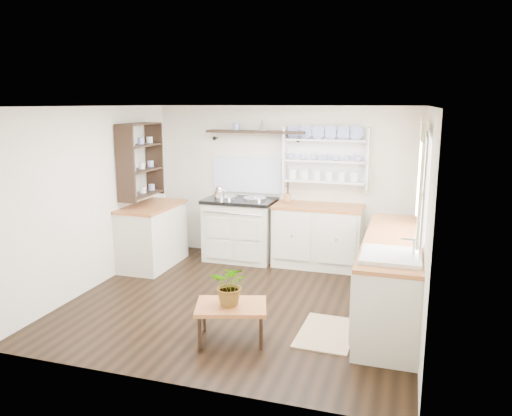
# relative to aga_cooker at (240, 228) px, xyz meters

# --- Properties ---
(floor) EXTENTS (4.00, 3.80, 0.01)m
(floor) POSITION_rel_aga_cooker_xyz_m (0.58, -1.57, -0.48)
(floor) COLOR black
(floor) RESTS_ON ground
(wall_back) EXTENTS (4.00, 0.02, 2.30)m
(wall_back) POSITION_rel_aga_cooker_xyz_m (0.58, 0.33, 0.67)
(wall_back) COLOR beige
(wall_back) RESTS_ON ground
(wall_right) EXTENTS (0.02, 3.80, 2.30)m
(wall_right) POSITION_rel_aga_cooker_xyz_m (2.58, -1.57, 0.67)
(wall_right) COLOR beige
(wall_right) RESTS_ON ground
(wall_left) EXTENTS (0.02, 3.80, 2.30)m
(wall_left) POSITION_rel_aga_cooker_xyz_m (-1.42, -1.57, 0.67)
(wall_left) COLOR beige
(wall_left) RESTS_ON ground
(ceiling) EXTENTS (4.00, 3.80, 0.01)m
(ceiling) POSITION_rel_aga_cooker_xyz_m (0.58, -1.57, 1.82)
(ceiling) COLOR white
(ceiling) RESTS_ON wall_back
(window) EXTENTS (0.08, 1.55, 1.22)m
(window) POSITION_rel_aga_cooker_xyz_m (2.53, -1.42, 1.09)
(window) COLOR white
(window) RESTS_ON wall_right
(aga_cooker) EXTENTS (1.05, 0.73, 0.96)m
(aga_cooker) POSITION_rel_aga_cooker_xyz_m (0.00, 0.00, 0.00)
(aga_cooker) COLOR beige
(aga_cooker) RESTS_ON floor
(back_cabinets) EXTENTS (1.27, 0.63, 0.90)m
(back_cabinets) POSITION_rel_aga_cooker_xyz_m (1.18, 0.03, -0.02)
(back_cabinets) COLOR beige
(back_cabinets) RESTS_ON floor
(right_cabinets) EXTENTS (0.62, 2.43, 0.90)m
(right_cabinets) POSITION_rel_aga_cooker_xyz_m (2.28, -1.47, -0.02)
(right_cabinets) COLOR beige
(right_cabinets) RESTS_ON floor
(belfast_sink) EXTENTS (0.55, 0.60, 0.45)m
(belfast_sink) POSITION_rel_aga_cooker_xyz_m (2.28, -2.22, 0.32)
(belfast_sink) COLOR white
(belfast_sink) RESTS_ON right_cabinets
(left_cabinets) EXTENTS (0.62, 1.13, 0.90)m
(left_cabinets) POSITION_rel_aga_cooker_xyz_m (-1.12, -0.67, -0.02)
(left_cabinets) COLOR beige
(left_cabinets) RESTS_ON floor
(plate_rack) EXTENTS (1.20, 0.22, 0.90)m
(plate_rack) POSITION_rel_aga_cooker_xyz_m (1.23, 0.29, 1.08)
(plate_rack) COLOR white
(plate_rack) RESTS_ON wall_back
(high_shelf) EXTENTS (1.50, 0.29, 0.16)m
(high_shelf) POSITION_rel_aga_cooker_xyz_m (0.18, 0.21, 1.43)
(high_shelf) COLOR black
(high_shelf) RESTS_ON wall_back
(left_shelving) EXTENTS (0.28, 0.80, 1.05)m
(left_shelving) POSITION_rel_aga_cooker_xyz_m (-1.26, -0.67, 1.07)
(left_shelving) COLOR black
(left_shelving) RESTS_ON wall_left
(kettle) EXTENTS (0.17, 0.17, 0.20)m
(kettle) POSITION_rel_aga_cooker_xyz_m (-0.28, -0.12, 0.56)
(kettle) COLOR silver
(kettle) RESTS_ON aga_cooker
(utensil_crock) EXTENTS (0.10, 0.10, 0.12)m
(utensil_crock) POSITION_rel_aga_cooker_xyz_m (0.70, 0.11, 0.49)
(utensil_crock) COLOR #A26C3B
(utensil_crock) RESTS_ON back_cabinets
(center_table) EXTENTS (0.81, 0.67, 0.38)m
(center_table) POSITION_rel_aga_cooker_xyz_m (0.79, -2.56, -0.15)
(center_table) COLOR brown
(center_table) RESTS_ON floor
(potted_plant) EXTENTS (0.38, 0.33, 0.42)m
(potted_plant) POSITION_rel_aga_cooker_xyz_m (0.79, -2.56, 0.11)
(potted_plant) COLOR #3F7233
(potted_plant) RESTS_ON center_table
(floor_rug) EXTENTS (0.58, 0.87, 0.02)m
(floor_rug) POSITION_rel_aga_cooker_xyz_m (1.68, -2.14, -0.47)
(floor_rug) COLOR olive
(floor_rug) RESTS_ON floor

